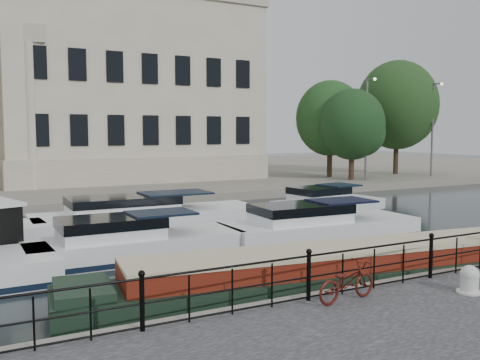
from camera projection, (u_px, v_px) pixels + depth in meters
name	position (u px, v px, depth m)	size (l,w,h in m)	color
ground_plane	(259.00, 297.00, 14.44)	(160.00, 160.00, 0.00)	black
far_bank	(41.00, 178.00, 48.53)	(120.00, 42.00, 0.55)	#6B665B
railing	(309.00, 273.00, 12.36)	(24.14, 0.14, 1.22)	black
civic_building	(33.00, 100.00, 43.68)	(53.55, 31.84, 16.85)	#ADA38C
lamp_posts	(401.00, 127.00, 44.48)	(8.24, 1.55, 8.07)	#59595B
bicycle	(347.00, 282.00, 12.33)	(0.60, 1.72, 0.90)	#41100B
mooring_bollard	(469.00, 280.00, 12.97)	(0.61, 0.61, 0.68)	#BBBBB7
narrowboat	(355.00, 273.00, 15.46)	(16.86, 4.41, 1.61)	black
cabin_cruisers	(136.00, 236.00, 21.05)	(27.97, 9.94, 1.99)	silver
trees	(374.00, 115.00, 46.90)	(13.95, 8.95, 10.38)	black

